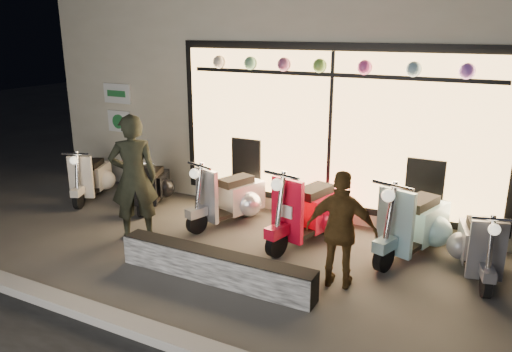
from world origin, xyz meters
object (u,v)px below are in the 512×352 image
Objects in this scene: scooter_red at (311,210)px; graffiti_barrier at (215,266)px; scooter_silver at (234,197)px; man at (134,177)px; woman at (341,230)px.

graffiti_barrier is at bearing -94.68° from scooter_red.
graffiti_barrier is 1.83× the size of scooter_silver.
man is at bearing -109.34° from scooter_silver.
graffiti_barrier is 1.91m from scooter_red.
scooter_red is 1.09× the size of woman.
scooter_red reaches higher than scooter_silver.
scooter_red is at bearing -63.01° from woman.
scooter_red is at bearing 164.61° from man.
man is at bearing -8.67° from woman.
graffiti_barrier is 2.07m from scooter_silver.
scooter_silver is 2.60m from woman.
man is (-2.39, -1.17, 0.49)m from scooter_red.
graffiti_barrier is 1.65m from woman.
scooter_silver is 1.40m from scooter_red.
scooter_red is at bearing 71.94° from graffiti_barrier.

